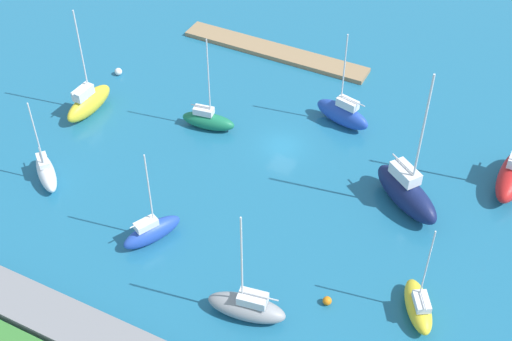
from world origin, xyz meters
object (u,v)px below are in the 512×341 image
at_px(pier_dock, 275,51).
at_px(sailboat_white_center_basin, 46,172).
at_px(sailboat_blue_mid_basin, 152,231).
at_px(sailboat_yellow_west_end, 418,306).
at_px(mooring_buoy_orange, 327,301).
at_px(mooring_buoy_white, 118,72).
at_px(sailboat_yellow_far_north, 88,102).
at_px(sailboat_green_lone_north, 208,120).
at_px(sailboat_navy_off_beacon, 406,192).
at_px(sailboat_gray_east_end, 247,307).
at_px(sailboat_blue_by_breakwater, 343,113).

bearing_deg(pier_dock, sailboat_white_center_basin, 71.68).
distance_m(sailboat_blue_mid_basin, sailboat_yellow_west_end, 22.75).
bearing_deg(mooring_buoy_orange, sailboat_blue_mid_basin, 1.77).
bearing_deg(mooring_buoy_white, sailboat_yellow_far_north, 101.01).
height_order(sailboat_blue_mid_basin, sailboat_green_lone_north, sailboat_green_lone_north).
distance_m(sailboat_navy_off_beacon, mooring_buoy_white, 35.43).
bearing_deg(mooring_buoy_white, sailboat_green_lone_north, 164.88).
xyz_separation_m(sailboat_gray_east_end, sailboat_white_center_basin, (23.79, -5.22, -0.05)).
bearing_deg(mooring_buoy_orange, sailboat_yellow_far_north, -20.15).
height_order(sailboat_blue_mid_basin, mooring_buoy_white, sailboat_blue_mid_basin).
distance_m(pier_dock, sailboat_gray_east_end, 37.14).
xyz_separation_m(sailboat_navy_off_beacon, sailboat_green_lone_north, (21.32, -1.68, -0.63)).
xyz_separation_m(sailboat_navy_off_beacon, sailboat_blue_by_breakwater, (9.40, -8.46, -0.30)).
xyz_separation_m(sailboat_gray_east_end, sailboat_yellow_far_north, (26.50, -15.40, 0.31)).
bearing_deg(sailboat_gray_east_end, mooring_buoy_orange, -153.01).
xyz_separation_m(sailboat_yellow_west_end, mooring_buoy_white, (39.60, -16.39, -0.54)).
distance_m(sailboat_white_center_basin, sailboat_green_lone_north, 16.62).
relative_size(pier_dock, mooring_buoy_white, 27.28).
bearing_deg(sailboat_green_lone_north, mooring_buoy_white, 155.53).
xyz_separation_m(sailboat_navy_off_beacon, sailboat_yellow_west_end, (-4.60, 11.02, -0.69)).
xyz_separation_m(sailboat_blue_by_breakwater, mooring_buoy_orange, (-7.41, 21.77, -0.97)).
xyz_separation_m(pier_dock, sailboat_navy_off_beacon, (-21.28, 17.21, 1.39)).
xyz_separation_m(sailboat_green_lone_north, sailboat_yellow_west_end, (-25.92, 12.70, -0.06)).
bearing_deg(sailboat_blue_mid_basin, sailboat_navy_off_beacon, -26.19).
bearing_deg(sailboat_green_lone_north, pier_dock, 80.49).
height_order(sailboat_gray_east_end, sailboat_blue_mid_basin, sailboat_gray_east_end).
height_order(sailboat_white_center_basin, mooring_buoy_orange, sailboat_white_center_basin).
xyz_separation_m(sailboat_yellow_far_north, sailboat_white_center_basin, (-2.71, 10.18, -0.36)).
distance_m(sailboat_yellow_west_end, sailboat_blue_by_breakwater, 23.99).
bearing_deg(mooring_buoy_orange, sailboat_gray_east_end, 36.54).
height_order(pier_dock, sailboat_gray_east_end, sailboat_gray_east_end).
relative_size(sailboat_white_center_basin, sailboat_yellow_west_end, 1.01).
height_order(sailboat_white_center_basin, sailboat_green_lone_north, sailboat_green_lone_north).
xyz_separation_m(pier_dock, mooring_buoy_white, (13.72, 11.83, 0.16)).
height_order(mooring_buoy_orange, mooring_buoy_white, mooring_buoy_white).
distance_m(sailboat_yellow_far_north, mooring_buoy_orange, 33.70).
relative_size(sailboat_white_center_basin, mooring_buoy_orange, 12.66).
xyz_separation_m(pier_dock, sailboat_yellow_west_end, (-25.88, 28.22, 0.70)).
bearing_deg(sailboat_gray_east_end, sailboat_blue_mid_basin, -26.49).
bearing_deg(sailboat_white_center_basin, mooring_buoy_white, 142.36).
bearing_deg(sailboat_blue_mid_basin, sailboat_gray_east_end, -80.66).
height_order(sailboat_blue_mid_basin, sailboat_yellow_west_end, sailboat_blue_mid_basin).
height_order(sailboat_white_center_basin, sailboat_navy_off_beacon, sailboat_navy_off_beacon).
bearing_deg(sailboat_white_center_basin, sailboat_blue_mid_basin, 30.62).
bearing_deg(sailboat_white_center_basin, sailboat_green_lone_north, 93.81).
relative_size(sailboat_yellow_far_north, sailboat_yellow_west_end, 1.30).
relative_size(pier_dock, sailboat_green_lone_north, 2.14).
relative_size(pier_dock, sailboat_gray_east_end, 2.08).
height_order(pier_dock, sailboat_yellow_far_north, sailboat_yellow_far_north).
relative_size(mooring_buoy_orange, mooring_buoy_white, 0.88).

